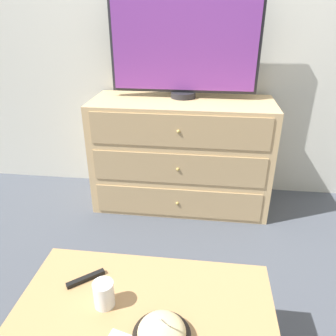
{
  "coord_description": "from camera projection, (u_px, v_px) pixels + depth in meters",
  "views": [
    {
      "loc": [
        0.06,
        -2.58,
        1.42
      ],
      "look_at": [
        -0.09,
        -1.38,
        0.83
      ],
      "focal_mm": 35.0,
      "sensor_mm": 36.0,
      "label": 1
    }
  ],
  "objects": [
    {
      "name": "ground_plane",
      "position": [
        197.0,
        185.0,
        2.93
      ],
      "size": [
        12.0,
        12.0,
        0.0
      ],
      "primitive_type": "plane",
      "color": "#474C56"
    },
    {
      "name": "wall_back",
      "position": [
        204.0,
        27.0,
        2.38
      ],
      "size": [
        12.0,
        0.05,
        2.6
      ],
      "color": "silver",
      "rests_on": "ground_plane"
    },
    {
      "name": "dresser",
      "position": [
        181.0,
        154.0,
        2.5
      ],
      "size": [
        1.31,
        0.53,
        0.83
      ],
      "color": "tan",
      "rests_on": "ground_plane"
    },
    {
      "name": "tv",
      "position": [
        184.0,
        43.0,
        2.24
      ],
      "size": [
        1.04,
        0.18,
        0.74
      ],
      "color": "#232328",
      "rests_on": "dresser"
    },
    {
      "name": "coffee_table",
      "position": [
        144.0,
        321.0,
        1.24
      ],
      "size": [
        0.98,
        0.6,
        0.4
      ],
      "color": "tan",
      "rests_on": "ground_plane"
    },
    {
      "name": "takeout_bowl",
      "position": [
        162.0,
        334.0,
        1.1
      ],
      "size": [
        0.2,
        0.2,
        0.18
      ],
      "color": "black",
      "rests_on": "coffee_table"
    },
    {
      "name": "drink_cup",
      "position": [
        104.0,
        295.0,
        1.23
      ],
      "size": [
        0.08,
        0.08,
        0.11
      ],
      "color": "beige",
      "rests_on": "coffee_table"
    },
    {
      "name": "remote_control",
      "position": [
        86.0,
        278.0,
        1.36
      ],
      "size": [
        0.14,
        0.12,
        0.02
      ],
      "color": "black",
      "rests_on": "coffee_table"
    }
  ]
}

